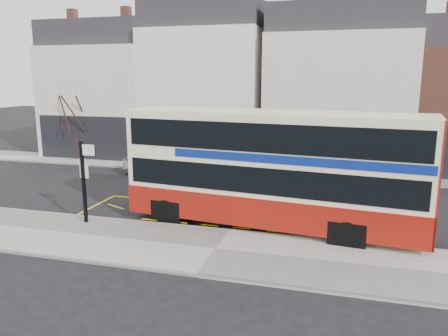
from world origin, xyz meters
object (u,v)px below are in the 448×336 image
(street_tree_right, at_px, (374,120))
(street_tree_left, at_px, (73,104))
(double_decker_bus, at_px, (274,168))
(car_silver, at_px, (157,163))
(car_grey, at_px, (214,164))
(bus_stop_post, at_px, (85,175))
(car_white, at_px, (377,172))

(street_tree_right, bearing_deg, street_tree_left, -177.09)
(double_decker_bus, bearing_deg, street_tree_right, 76.31)
(double_decker_bus, height_order, street_tree_right, street_tree_right)
(street_tree_right, bearing_deg, car_silver, -164.18)
(double_decker_bus, distance_m, car_grey, 9.77)
(double_decker_bus, height_order, bus_stop_post, double_decker_bus)
(car_grey, height_order, street_tree_left, street_tree_left)
(car_silver, bearing_deg, car_white, -98.91)
(bus_stop_post, height_order, car_white, bus_stop_post)
(street_tree_left, distance_m, street_tree_right, 20.12)
(double_decker_bus, xyz_separation_m, bus_stop_post, (-7.25, -1.73, -0.32))
(car_grey, bearing_deg, bus_stop_post, -174.73)
(double_decker_bus, relative_size, street_tree_left, 1.99)
(car_grey, relative_size, street_tree_left, 0.77)
(double_decker_bus, relative_size, street_tree_right, 2.44)
(double_decker_bus, xyz_separation_m, car_grey, (-4.91, 8.28, -1.68))
(car_white, bearing_deg, car_silver, 110.27)
(double_decker_bus, bearing_deg, car_white, 69.20)
(car_grey, bearing_deg, double_decker_bus, -130.90)
(bus_stop_post, distance_m, street_tree_right, 17.51)
(car_silver, xyz_separation_m, street_tree_right, (12.72, 3.60, 2.61))
(double_decker_bus, distance_m, street_tree_right, 12.22)
(car_white, distance_m, street_tree_right, 3.84)
(car_grey, distance_m, car_white, 9.37)
(street_tree_left, bearing_deg, car_white, -5.21)
(car_silver, bearing_deg, double_decker_bus, -144.89)
(car_white, height_order, street_tree_right, street_tree_right)
(car_silver, xyz_separation_m, street_tree_left, (-7.36, 2.58, 3.34))
(bus_stop_post, bearing_deg, car_grey, 79.90)
(car_white, bearing_deg, bus_stop_post, 148.31)
(car_silver, height_order, street_tree_right, street_tree_right)
(car_silver, distance_m, car_white, 12.94)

